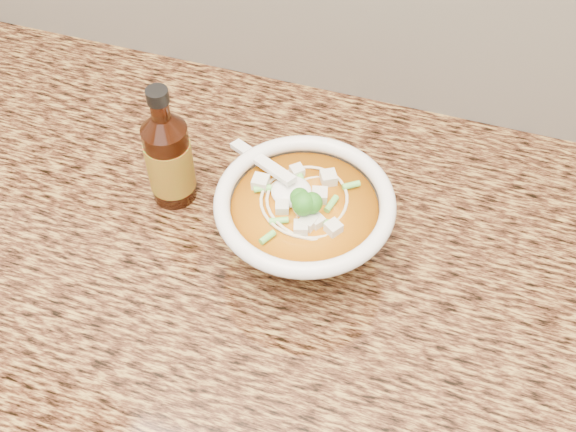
% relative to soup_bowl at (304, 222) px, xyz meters
% --- Properties ---
extents(cabinet, '(4.00, 0.65, 0.86)m').
position_rel_soup_bowl_xyz_m(cabinet, '(-0.06, -0.02, -0.52)').
color(cabinet, black).
rests_on(cabinet, ground).
extents(counter_slab, '(4.00, 0.68, 0.04)m').
position_rel_soup_bowl_xyz_m(counter_slab, '(-0.06, -0.02, -0.07)').
color(counter_slab, olive).
rests_on(counter_slab, cabinet).
extents(soup_bowl, '(0.22, 0.21, 0.12)m').
position_rel_soup_bowl_xyz_m(soup_bowl, '(0.00, 0.00, 0.00)').
color(soup_bowl, white).
rests_on(soup_bowl, counter_slab).
extents(hot_sauce_bottle, '(0.07, 0.07, 0.18)m').
position_rel_soup_bowl_xyz_m(hot_sauce_bottle, '(-0.18, 0.03, 0.02)').
color(hot_sauce_bottle, '#3D1608').
rests_on(hot_sauce_bottle, counter_slab).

